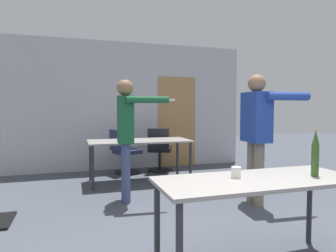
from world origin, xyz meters
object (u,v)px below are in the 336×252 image
at_px(office_chair_side_rolled, 124,153).
at_px(drink_cup, 236,172).
at_px(office_chair_far_left, 159,151).
at_px(person_center_tall, 257,126).
at_px(beer_bottle, 315,154).
at_px(person_near_casual, 126,127).

distance_m(office_chair_side_rolled, drink_cup, 3.95).
bearing_deg(office_chair_far_left, person_center_tall, -51.39).
relative_size(person_center_tall, beer_bottle, 4.46).
xyz_separation_m(beer_bottle, drink_cup, (-0.66, 0.15, -0.14)).
bearing_deg(person_center_tall, person_near_casual, -106.37).
bearing_deg(office_chair_side_rolled, person_near_casual, -30.10).
height_order(office_chair_far_left, beer_bottle, beer_bottle).
height_order(office_chair_side_rolled, drink_cup, office_chair_side_rolled).
relative_size(person_center_tall, office_chair_far_left, 1.94).
bearing_deg(office_chair_side_rolled, person_center_tall, 7.52).
height_order(office_chair_far_left, office_chair_side_rolled, office_chair_far_left).
bearing_deg(person_center_tall, office_chair_side_rolled, -145.61).
bearing_deg(drink_cup, person_near_casual, 104.96).
bearing_deg(office_chair_far_left, person_near_casual, -96.11).
height_order(person_center_tall, drink_cup, person_center_tall).
xyz_separation_m(person_center_tall, drink_cup, (-1.14, -1.41, -0.28)).
relative_size(person_center_tall, office_chair_side_rolled, 1.98).
xyz_separation_m(office_chair_far_left, drink_cup, (-0.45, -3.87, 0.37)).
distance_m(beer_bottle, drink_cup, 0.69).
xyz_separation_m(person_near_casual, office_chair_far_left, (1.00, 1.81, -0.63)).
height_order(person_near_casual, beer_bottle, person_near_casual).
xyz_separation_m(person_center_tall, person_near_casual, (-1.69, 0.65, -0.02)).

